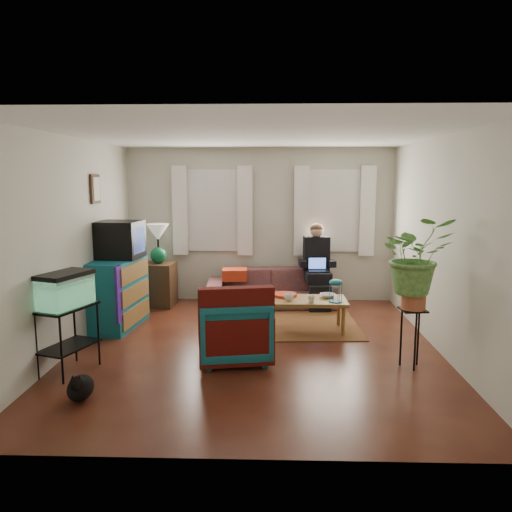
{
  "coord_description": "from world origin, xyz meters",
  "views": [
    {
      "loc": [
        0.2,
        -5.98,
        2.11
      ],
      "look_at": [
        0.0,
        0.4,
        1.1
      ],
      "focal_mm": 35.0,
      "sensor_mm": 36.0,
      "label": 1
    }
  ],
  "objects_px": {
    "sofa": "(271,282)",
    "dresser": "(117,293)",
    "side_table": "(159,284)",
    "coffee_table": "(306,315)",
    "armchair": "(234,325)",
    "plant_stand": "(411,338)",
    "aquarium_stand": "(69,340)"
  },
  "relations": [
    {
      "from": "sofa",
      "to": "dresser",
      "type": "xyz_separation_m",
      "value": [
        -2.19,
        -1.2,
        0.08
      ]
    },
    {
      "from": "dresser",
      "to": "side_table",
      "type": "bearing_deg",
      "value": 80.36
    },
    {
      "from": "side_table",
      "to": "dresser",
      "type": "relative_size",
      "value": 0.66
    },
    {
      "from": "coffee_table",
      "to": "armchair",
      "type": "bearing_deg",
      "value": -129.25
    },
    {
      "from": "sofa",
      "to": "dresser",
      "type": "distance_m",
      "value": 2.5
    },
    {
      "from": "side_table",
      "to": "armchair",
      "type": "height_order",
      "value": "armchair"
    },
    {
      "from": "dresser",
      "to": "coffee_table",
      "type": "height_order",
      "value": "dresser"
    },
    {
      "from": "sofa",
      "to": "dresser",
      "type": "height_order",
      "value": "dresser"
    },
    {
      "from": "plant_stand",
      "to": "sofa",
      "type": "bearing_deg",
      "value": 120.79
    },
    {
      "from": "side_table",
      "to": "armchair",
      "type": "bearing_deg",
      "value": -59.71
    },
    {
      "from": "dresser",
      "to": "coffee_table",
      "type": "relative_size",
      "value": 1.0
    },
    {
      "from": "dresser",
      "to": "coffee_table",
      "type": "bearing_deg",
      "value": 3.83
    },
    {
      "from": "sofa",
      "to": "aquarium_stand",
      "type": "bearing_deg",
      "value": -130.45
    },
    {
      "from": "dresser",
      "to": "plant_stand",
      "type": "bearing_deg",
      "value": -14.41
    },
    {
      "from": "sofa",
      "to": "dresser",
      "type": "relative_size",
      "value": 1.92
    },
    {
      "from": "aquarium_stand",
      "to": "armchair",
      "type": "height_order",
      "value": "armchair"
    },
    {
      "from": "dresser",
      "to": "plant_stand",
      "type": "xyz_separation_m",
      "value": [
        3.76,
        -1.43,
        -0.15
      ]
    },
    {
      "from": "dresser",
      "to": "sofa",
      "type": "bearing_deg",
      "value": 35.22
    },
    {
      "from": "aquarium_stand",
      "to": "sofa",
      "type": "bearing_deg",
      "value": 72.1
    },
    {
      "from": "sofa",
      "to": "coffee_table",
      "type": "distance_m",
      "value": 1.42
    },
    {
      "from": "side_table",
      "to": "coffee_table",
      "type": "relative_size",
      "value": 0.66
    },
    {
      "from": "side_table",
      "to": "aquarium_stand",
      "type": "xyz_separation_m",
      "value": [
        -0.35,
        -2.87,
        0.01
      ]
    },
    {
      "from": "dresser",
      "to": "armchair",
      "type": "xyz_separation_m",
      "value": [
        1.76,
        -1.24,
        -0.08
      ]
    },
    {
      "from": "sofa",
      "to": "aquarium_stand",
      "type": "height_order",
      "value": "sofa"
    },
    {
      "from": "sofa",
      "to": "coffee_table",
      "type": "relative_size",
      "value": 1.91
    },
    {
      "from": "aquarium_stand",
      "to": "coffee_table",
      "type": "bearing_deg",
      "value": 49.6
    },
    {
      "from": "aquarium_stand",
      "to": "plant_stand",
      "type": "bearing_deg",
      "value": 23.27
    },
    {
      "from": "side_table",
      "to": "aquarium_stand",
      "type": "bearing_deg",
      "value": -96.95
    },
    {
      "from": "side_table",
      "to": "plant_stand",
      "type": "height_order",
      "value": "side_table"
    },
    {
      "from": "dresser",
      "to": "plant_stand",
      "type": "distance_m",
      "value": 4.02
    },
    {
      "from": "plant_stand",
      "to": "armchair",
      "type": "bearing_deg",
      "value": 174.66
    },
    {
      "from": "coffee_table",
      "to": "aquarium_stand",
      "type": "bearing_deg",
      "value": -149.58
    }
  ]
}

